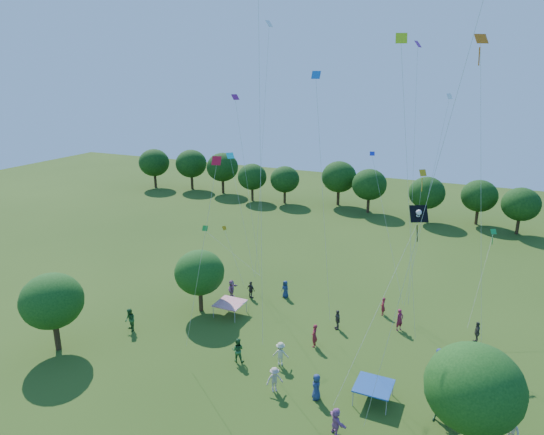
# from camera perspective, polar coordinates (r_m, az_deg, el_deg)

# --- Properties ---
(near_tree_west) EXTENTS (4.36, 4.36, 5.83)m
(near_tree_west) POSITION_cam_1_polar(r_m,az_deg,el_deg) (37.88, -24.47, -8.93)
(near_tree_west) COLOR #422B19
(near_tree_west) RESTS_ON ground
(near_tree_north) EXTENTS (4.11, 4.11, 5.33)m
(near_tree_north) POSITION_cam_1_polar(r_m,az_deg,el_deg) (40.54, -8.53, -6.42)
(near_tree_north) COLOR #422B19
(near_tree_north) RESTS_ON ground
(near_tree_east) EXTENTS (4.96, 4.96, 6.26)m
(near_tree_east) POSITION_cam_1_polar(r_m,az_deg,el_deg) (27.86, 22.68, -18.01)
(near_tree_east) COLOR #422B19
(near_tree_east) RESTS_ON ground
(treeline) EXTENTS (88.01, 8.77, 6.77)m
(treeline) POSITION_cam_1_polar(r_m,az_deg,el_deg) (69.49, 13.04, 3.70)
(treeline) COLOR #422B19
(treeline) RESTS_ON ground
(tent_red_stripe) EXTENTS (2.20, 2.20, 1.10)m
(tent_red_stripe) POSITION_cam_1_polar(r_m,az_deg,el_deg) (40.63, -4.98, -10.02)
(tent_red_stripe) COLOR red
(tent_red_stripe) RESTS_ON ground
(tent_blue) EXTENTS (2.20, 2.20, 1.10)m
(tent_blue) POSITION_cam_1_polar(r_m,az_deg,el_deg) (31.73, 11.88, -18.81)
(tent_blue) COLOR navy
(tent_blue) RESTS_ON ground
(crowd_person_0) EXTENTS (0.87, 0.66, 1.57)m
(crowd_person_0) POSITION_cam_1_polar(r_m,az_deg,el_deg) (43.53, 1.57, -8.41)
(crowd_person_0) COLOR navy
(crowd_person_0) RESTS_ON ground
(crowd_person_1) EXTENTS (0.73, 0.78, 1.76)m
(crowd_person_1) POSITION_cam_1_polar(r_m,az_deg,el_deg) (39.61, 14.79, -11.56)
(crowd_person_1) COLOR maroon
(crowd_person_1) RESTS_ON ground
(crowd_person_2) EXTENTS (1.02, 0.86, 1.83)m
(crowd_person_2) POSITION_cam_1_polar(r_m,az_deg,el_deg) (39.82, -16.36, -11.49)
(crowd_person_2) COLOR #275C2A
(crowd_person_2) RESTS_ON ground
(crowd_person_3) EXTENTS (1.26, 1.25, 1.88)m
(crowd_person_3) POSITION_cam_1_polar(r_m,az_deg,el_deg) (31.15, 26.27, -21.38)
(crowd_person_3) COLOR #B9AC94
(crowd_person_3) RESTS_ON ground
(crowd_person_4) EXTENTS (0.60, 1.06, 1.71)m
(crowd_person_4) POSITION_cam_1_polar(r_m,az_deg,el_deg) (39.76, 22.96, -12.34)
(crowd_person_4) COLOR #403B33
(crowd_person_4) RESTS_ON ground
(crowd_person_5) EXTENTS (1.54, 1.53, 1.71)m
(crowd_person_5) POSITION_cam_1_polar(r_m,az_deg,el_deg) (31.67, 20.68, -20.12)
(crowd_person_5) COLOR #AA63A6
(crowd_person_5) RESTS_ON ground
(crowd_person_6) EXTENTS (0.97, 0.92, 1.76)m
(crowd_person_6) POSITION_cam_1_polar(r_m,az_deg,el_deg) (35.39, 19.01, -15.64)
(crowd_person_6) COLOR navy
(crowd_person_6) RESTS_ON ground
(crowd_person_7) EXTENTS (0.47, 0.63, 1.53)m
(crowd_person_7) POSITION_cam_1_polar(r_m,az_deg,el_deg) (41.62, 12.92, -10.14)
(crowd_person_7) COLOR maroon
(crowd_person_7) RESTS_ON ground
(crowd_person_8) EXTENTS (0.96, 0.69, 1.76)m
(crowd_person_8) POSITION_cam_1_polar(r_m,az_deg,el_deg) (34.78, -4.06, -15.28)
(crowd_person_8) COLOR #2A622F
(crowd_person_8) RESTS_ON ground
(crowd_person_9) EXTENTS (1.21, 0.77, 1.72)m
(crowd_person_9) POSITION_cam_1_polar(r_m,az_deg,el_deg) (34.33, 1.01, -15.74)
(crowd_person_9) COLOR beige
(crowd_person_9) RESTS_ON ground
(crowd_person_10) EXTENTS (0.89, 1.01, 1.60)m
(crowd_person_10) POSITION_cam_1_polar(r_m,az_deg,el_deg) (38.90, 7.70, -11.81)
(crowd_person_10) COLOR #49403A
(crowd_person_10) RESTS_ON ground
(crowd_person_11) EXTENTS (0.58, 1.53, 1.63)m
(crowd_person_11) POSITION_cam_1_polar(r_m,az_deg,el_deg) (43.68, -4.76, -8.34)
(crowd_person_11) COLOR #9C5B91
(crowd_person_11) RESTS_ON ground
(crowd_person_12) EXTENTS (0.70, 0.93, 1.69)m
(crowd_person_12) POSITION_cam_1_polar(r_m,az_deg,el_deg) (31.50, 5.25, -19.22)
(crowd_person_12) COLOR navy
(crowd_person_12) RESTS_ON ground
(crowd_person_13) EXTENTS (0.51, 0.71, 1.75)m
(crowd_person_13) POSITION_cam_1_polar(r_m,az_deg,el_deg) (36.46, 5.00, -13.67)
(crowd_person_13) COLOR maroon
(crowd_person_13) RESTS_ON ground
(crowd_person_14) EXTENTS (0.94, 0.61, 1.77)m
(crowd_person_14) POSITION_cam_1_polar(r_m,az_deg,el_deg) (31.24, 19.30, -20.46)
(crowd_person_14) COLOR #25562E
(crowd_person_14) RESTS_ON ground
(crowd_person_15) EXTENTS (1.14, 1.09, 1.67)m
(crowd_person_15) POSITION_cam_1_polar(r_m,az_deg,el_deg) (31.98, 0.30, -18.52)
(crowd_person_15) COLOR #BAA595
(crowd_person_15) RESTS_ON ground
(crowd_person_16) EXTENTS (1.01, 0.71, 1.57)m
(crowd_person_16) POSITION_cam_1_polar(r_m,az_deg,el_deg) (43.42, -2.49, -8.49)
(crowd_person_16) COLOR #3D3331
(crowd_person_16) RESTS_ON ground
(crowd_person_17) EXTENTS (1.51, 1.44, 1.65)m
(crowd_person_17) POSITION_cam_1_polar(r_m,az_deg,el_deg) (29.21, 7.54, -22.67)
(crowd_person_17) COLOR #AF66A9
(crowd_person_17) RESTS_ON ground
(pirate_kite) EXTENTS (3.41, 8.03, 10.10)m
(pirate_kite) POSITION_cam_1_polar(r_m,az_deg,el_deg) (31.08, 16.70, -0.00)
(pirate_kite) COLOR black
(red_high_kite) EXTENTS (1.79, 3.01, 26.48)m
(red_high_kite) POSITION_cam_1_polar(r_m,az_deg,el_deg) (32.02, -1.58, 22.24)
(red_high_kite) COLOR red
(small_kite_0) EXTENTS (2.69, 1.16, 19.84)m
(small_kite_0) POSITION_cam_1_polar(r_m,az_deg,el_deg) (27.67, 23.38, 10.04)
(small_kite_0) COLOR #D45F0C
(small_kite_1) EXTENTS (2.45, 0.97, 4.96)m
(small_kite_1) POSITION_cam_1_polar(r_m,az_deg,el_deg) (42.91, -5.19, -2.55)
(small_kite_1) COLOR orange
(small_kite_2) EXTENTS (2.45, 2.39, 20.12)m
(small_kite_2) POSITION_cam_1_polar(r_m,az_deg,el_deg) (30.43, 15.37, 11.45)
(small_kite_2) COLOR #AAD512
(small_kite_3) EXTENTS (5.93, 0.39, 4.10)m
(small_kite_3) POSITION_cam_1_polar(r_m,az_deg,el_deg) (45.86, -7.03, -2.04)
(small_kite_3) COLOR #198A27
(small_kite_4) EXTENTS (1.74, 0.69, 18.07)m
(small_kite_4) POSITION_cam_1_polar(r_m,az_deg,el_deg) (33.30, 5.62, 9.20)
(small_kite_4) COLOR blue
(small_kite_5) EXTENTS (2.93, 1.07, 16.15)m
(small_kite_5) POSITION_cam_1_polar(r_m,az_deg,el_deg) (42.89, -3.70, 9.49)
(small_kite_5) COLOR #8C176D
(small_kite_6) EXTENTS (0.47, 3.56, 22.15)m
(small_kite_6) POSITION_cam_1_polar(r_m,az_deg,el_deg) (43.01, -0.75, 15.27)
(small_kite_6) COLOR white
(small_kite_7) EXTENTS (4.48, 3.65, 10.66)m
(small_kite_7) POSITION_cam_1_polar(r_m,az_deg,el_deg) (45.92, -4.54, 5.29)
(small_kite_7) COLOR #0DCDD1
(small_kite_8) EXTENTS (3.87, 1.33, 13.50)m
(small_kite_8) POSITION_cam_1_polar(r_m,az_deg,el_deg) (28.61, -7.44, 1.08)
(small_kite_8) COLOR red
(small_kite_9) EXTENTS (4.30, 1.10, 23.49)m
(small_kite_9) POSITION_cam_1_polar(r_m,az_deg,el_deg) (20.95, 21.77, 16.48)
(small_kite_9) COLOR orange
(small_kite_10) EXTENTS (0.60, 1.38, 10.86)m
(small_kite_10) POSITION_cam_1_polar(r_m,az_deg,el_deg) (39.10, 17.05, 2.40)
(small_kite_10) COLOR gold
(small_kite_11) EXTENTS (1.24, 6.36, 5.93)m
(small_kite_11) POSITION_cam_1_polar(r_m,az_deg,el_deg) (42.00, 24.17, -3.36)
(small_kite_11) COLOR green
(small_kite_12) EXTENTS (4.27, 3.84, 11.59)m
(small_kite_12) POSITION_cam_1_polar(r_m,az_deg,el_deg) (41.20, 12.63, 2.63)
(small_kite_12) COLOR #1226BA
(small_kite_13) EXTENTS (1.71, 3.67, 20.29)m
(small_kite_13) POSITION_cam_1_polar(r_m,az_deg,el_deg) (40.08, 16.54, 12.36)
(small_kite_13) COLOR #931892
(small_kite_14) EXTENTS (1.86, 2.44, 16.48)m
(small_kite_14) POSITION_cam_1_polar(r_m,az_deg,el_deg) (38.80, 18.70, 6.35)
(small_kite_14) COLOR white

